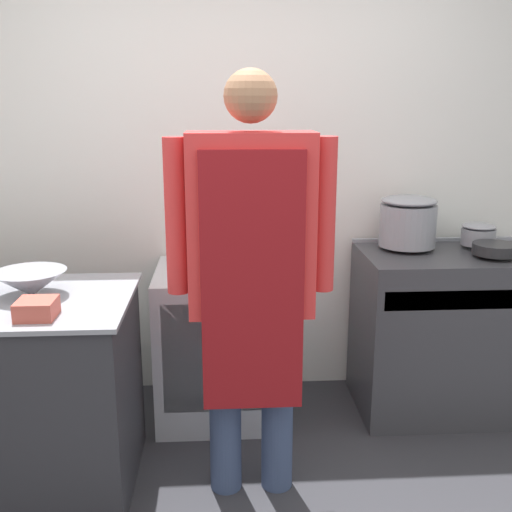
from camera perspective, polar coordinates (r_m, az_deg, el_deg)
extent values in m
cube|color=white|center=(3.45, -1.18, 8.74)|extent=(8.00, 0.05, 2.70)
cube|color=#2D2D33|center=(2.91, -21.84, -12.33)|extent=(1.01, 0.72, 0.87)
cube|color=gray|center=(2.75, -22.70, -4.02)|extent=(1.05, 0.75, 0.02)
cube|color=#38383D|center=(3.52, 17.49, -6.91)|extent=(0.95, 0.60, 0.91)
cube|color=gray|center=(3.17, 19.70, -3.88)|extent=(0.87, 0.03, 0.10)
cube|color=gray|center=(3.64, 16.47, 1.52)|extent=(0.95, 0.03, 0.02)
cube|color=silver|center=(3.33, -3.40, -8.20)|extent=(0.68, 0.62, 0.83)
cube|color=silver|center=(3.03, -3.39, -9.70)|extent=(0.58, 0.02, 0.58)
cylinder|color=#38476B|center=(2.70, -2.97, -13.76)|extent=(0.14, 0.14, 0.84)
cylinder|color=#38476B|center=(2.71, 2.05, -13.63)|extent=(0.14, 0.14, 0.84)
cube|color=red|center=(2.43, -0.49, 2.97)|extent=(0.51, 0.22, 0.74)
cube|color=maroon|center=(2.37, -0.33, -2.82)|extent=(0.41, 0.02, 1.06)
cylinder|color=red|center=(2.43, -7.62, 3.72)|extent=(0.09, 0.09, 0.63)
cylinder|color=red|center=(2.46, 6.55, 3.88)|extent=(0.09, 0.09, 0.63)
sphere|color=#9E7051|center=(2.38, -0.52, 15.01)|extent=(0.21, 0.21, 0.21)
cone|color=gray|center=(2.74, -20.67, -2.46)|extent=(0.31, 0.31, 0.11)
cube|color=#B24C3F|center=(2.46, -20.16, -4.73)|extent=(0.15, 0.15, 0.07)
cylinder|color=gray|center=(3.38, 14.24, 2.85)|extent=(0.31, 0.31, 0.23)
ellipsoid|color=gray|center=(3.36, 14.38, 5.12)|extent=(0.30, 0.30, 0.05)
cylinder|color=#262628|center=(3.35, 21.79, 0.64)|extent=(0.23, 0.23, 0.06)
cylinder|color=gray|center=(3.53, 20.40, 1.75)|extent=(0.19, 0.19, 0.09)
ellipsoid|color=gray|center=(3.52, 20.48, 2.67)|extent=(0.18, 0.18, 0.03)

